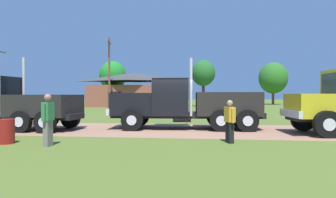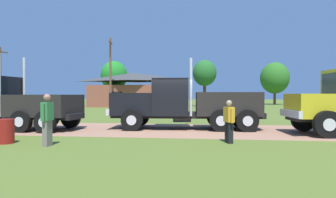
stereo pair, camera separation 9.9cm
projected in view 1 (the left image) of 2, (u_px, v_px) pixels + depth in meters
name	position (u px, v px, depth m)	size (l,w,h in m)	color
ground_plane	(174.00, 130.00, 14.93)	(200.00, 200.00, 0.00)	#556826
dirt_track	(174.00, 130.00, 14.93)	(120.00, 5.85, 0.01)	#A17156
truck_foreground_white	(186.00, 104.00, 15.42)	(7.95, 2.94, 3.57)	black
truck_near_left	(8.00, 104.00, 15.23)	(7.63, 3.01, 3.79)	black
visitor_standing_near	(48.00, 118.00, 10.15)	(0.29, 0.59, 1.80)	#33723F
visitor_walking_mid	(230.00, 120.00, 10.85)	(0.40, 0.60, 1.57)	gold
steel_barrel	(6.00, 131.00, 10.72)	(0.57, 0.57, 0.89)	maroon
shed_building	(132.00, 90.00, 43.81)	(12.84, 6.52, 5.02)	brown
utility_pole_far	(109.00, 71.00, 38.31)	(0.47, 2.20, 9.13)	brown
tree_left	(113.00, 76.00, 48.53)	(4.35, 4.35, 7.29)	#513823
tree_mid	(203.00, 73.00, 44.23)	(3.54, 3.54, 6.96)	#513823
tree_right	(273.00, 78.00, 53.37)	(5.10, 5.10, 7.59)	#513823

